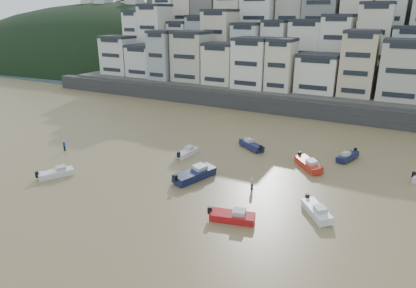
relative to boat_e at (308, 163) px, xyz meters
The scene contains 14 objects.
sea_strip 167.60m from the boat_e, 140.10° to the left, with size 340.00×340.00×0.00m, color #475666.
harbor_wall 28.84m from the boat_e, 107.29° to the left, with size 140.00×3.00×3.50m, color #38383A.
hillside 68.56m from the boat_e, 93.26° to the left, with size 141.04×66.00×50.00m.
headland 149.69m from the boat_e, 139.35° to the left, with size 216.00×135.00×53.33m.
boat_e is the anchor object (origin of this frame).
boat_h 10.86m from the boat_e, 159.65° to the left, with size 5.48×1.79×1.50m, color #141A3F, non-canonical shape.
boat_a 18.43m from the boat_e, 101.57° to the right, with size 5.23×1.71×1.43m, color #B41618, non-canonical shape.
boat_f 18.30m from the boat_e, 168.32° to the right, with size 4.75×1.55×1.29m, color silver, non-canonical shape.
boat_c 16.52m from the boat_e, 139.18° to the right, with size 6.85×2.24×1.87m, color #13193D, non-canonical shape.
boat_j 35.01m from the boat_e, 147.44° to the right, with size 4.95×1.62×1.35m, color white, non-canonical shape.
boat_i 7.41m from the boat_e, 52.87° to the left, with size 4.97×1.63×1.36m, color #14193E, non-canonical shape.
boat_b 13.26m from the boat_e, 72.60° to the right, with size 5.29×1.73×1.44m, color white, non-canonical shape.
person_blue 38.03m from the boat_e, 162.81° to the right, with size 0.44×0.44×1.74m, color #1830B9, non-canonical shape.
person_pink 11.09m from the boat_e, 114.52° to the right, with size 0.44×0.44×1.74m, color tan, non-canonical shape.
Camera 1 is at (28.72, -12.23, 21.03)m, focal length 32.00 mm.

